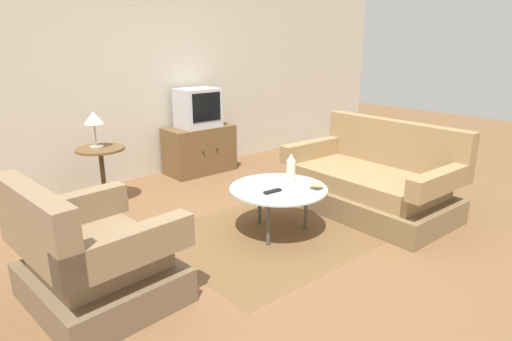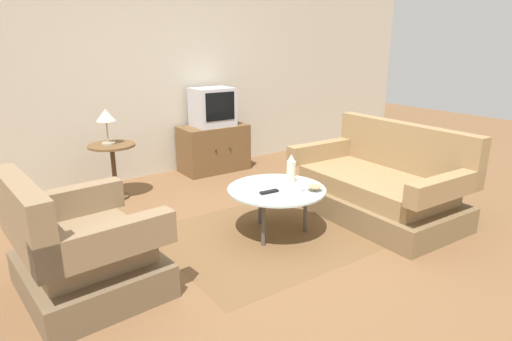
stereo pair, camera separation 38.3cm
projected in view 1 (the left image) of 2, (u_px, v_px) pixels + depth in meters
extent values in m
plane|color=brown|center=(278.00, 240.00, 3.81)|extent=(16.00, 16.00, 0.00)
cube|color=#BCB29E|center=(137.00, 70.00, 5.28)|extent=(9.00, 0.12, 2.70)
cube|color=brown|center=(278.00, 232.00, 3.97)|extent=(2.01, 1.55, 0.00)
cube|color=brown|center=(103.00, 282.00, 2.92)|extent=(0.94, 1.05, 0.24)
cube|color=#846B4C|center=(99.00, 255.00, 2.86)|extent=(0.77, 0.76, 0.18)
cube|color=#846B4C|center=(36.00, 226.00, 2.52)|extent=(0.22, 0.99, 0.46)
cube|color=#846B4C|center=(129.00, 248.00, 2.52)|extent=(0.87, 0.21, 0.22)
cube|color=#846B4C|center=(69.00, 210.00, 3.08)|extent=(0.87, 0.21, 0.22)
cube|color=brown|center=(367.00, 200.00, 4.44)|extent=(0.98, 1.68, 0.24)
cube|color=#93754C|center=(368.00, 180.00, 4.38)|extent=(0.84, 1.40, 0.18)
cube|color=#93754C|center=(394.00, 143.00, 4.53)|extent=(0.18, 1.67, 0.48)
cube|color=#93754C|center=(314.00, 149.00, 4.89)|extent=(0.95, 0.16, 0.19)
cube|color=#93754C|center=(442.00, 181.00, 3.77)|extent=(0.95, 0.16, 0.19)
cylinder|color=#B2C6C1|center=(278.00, 189.00, 3.84)|extent=(0.88, 0.88, 0.02)
cylinder|color=#4C4742|center=(260.00, 203.00, 4.11)|extent=(0.04, 0.04, 0.42)
cylinder|color=#4C4742|center=(268.00, 223.00, 3.66)|extent=(0.04, 0.04, 0.42)
cylinder|color=#4C4742|center=(306.00, 208.00, 3.97)|extent=(0.04, 0.04, 0.42)
cylinder|color=brown|center=(100.00, 149.00, 4.51)|extent=(0.50, 0.50, 0.02)
cylinder|color=#47311C|center=(103.00, 177.00, 4.60)|extent=(0.05, 0.05, 0.59)
cylinder|color=#47311C|center=(106.00, 202.00, 4.69)|extent=(0.28, 0.28, 0.02)
cube|color=brown|center=(200.00, 149.00, 5.73)|extent=(0.89, 0.48, 0.62)
sphere|color=black|center=(203.00, 152.00, 5.47)|extent=(0.02, 0.02, 0.02)
sphere|color=black|center=(217.00, 149.00, 5.61)|extent=(0.02, 0.02, 0.02)
cube|color=#B7B7BC|center=(198.00, 108.00, 5.57)|extent=(0.52, 0.40, 0.50)
cube|color=black|center=(207.00, 107.00, 5.42)|extent=(0.42, 0.01, 0.36)
cylinder|color=#9E937A|center=(97.00, 147.00, 4.51)|extent=(0.14, 0.14, 0.02)
cylinder|color=#9E937A|center=(95.00, 135.00, 4.47)|extent=(0.02, 0.02, 0.24)
cone|color=beige|center=(93.00, 118.00, 4.42)|extent=(0.20, 0.20, 0.13)
cylinder|color=beige|center=(291.00, 171.00, 3.97)|extent=(0.09, 0.09, 0.21)
cone|color=beige|center=(291.00, 157.00, 3.93)|extent=(0.08, 0.08, 0.07)
cylinder|color=white|center=(300.00, 186.00, 3.75)|extent=(0.08, 0.08, 0.08)
torus|color=white|center=(305.00, 185.00, 3.78)|extent=(0.06, 0.01, 0.06)
cone|color=tan|center=(317.00, 187.00, 3.80)|extent=(0.13, 0.13, 0.04)
cube|color=black|center=(273.00, 191.00, 3.72)|extent=(0.17, 0.06, 0.02)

